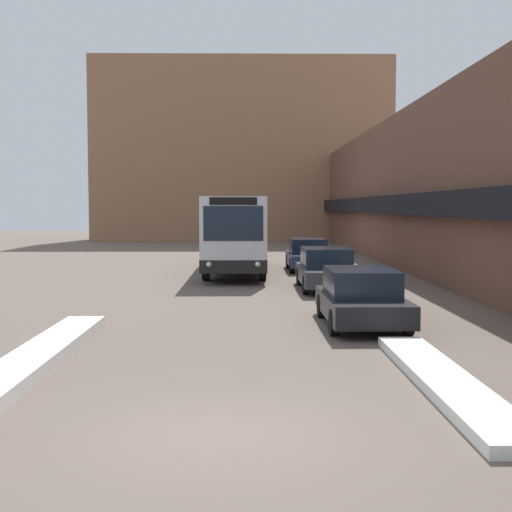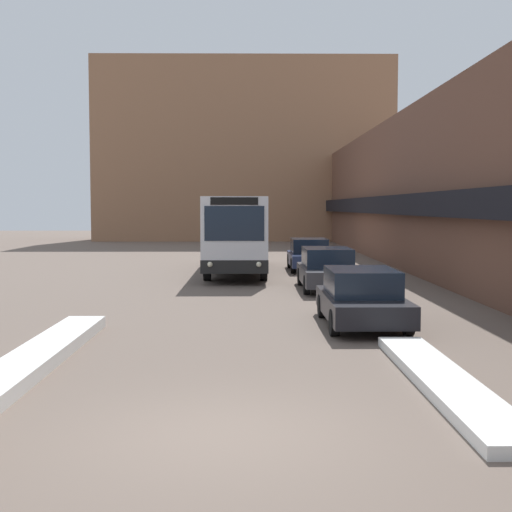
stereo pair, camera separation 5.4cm
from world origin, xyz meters
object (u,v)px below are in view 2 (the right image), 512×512
(city_bus, at_px, (237,232))
(parked_car_front, at_px, (362,297))
(parked_car_middle, at_px, (327,269))
(parked_car_back, at_px, (309,254))

(city_bus, xyz_separation_m, parked_car_front, (3.33, -14.52, -1.11))
(parked_car_middle, bearing_deg, city_bus, 116.27)
(parked_car_middle, xyz_separation_m, parked_car_back, (-0.00, 7.63, -0.00))
(city_bus, relative_size, parked_car_middle, 2.51)
(parked_car_front, xyz_separation_m, parked_car_back, (-0.00, 15.39, 0.04))
(city_bus, distance_m, parked_car_middle, 7.61)
(parked_car_middle, bearing_deg, parked_car_front, -90.00)
(parked_car_front, height_order, parked_car_back, parked_car_back)
(city_bus, height_order, parked_car_front, city_bus)
(city_bus, xyz_separation_m, parked_car_back, (3.33, 0.87, -1.08))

